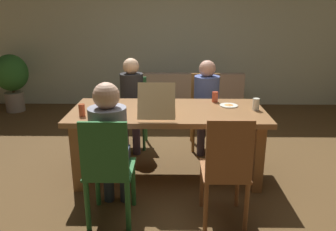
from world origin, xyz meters
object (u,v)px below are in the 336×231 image
object	(u,v)px
pizza_box_0	(157,109)
drinking_glass_3	(82,110)
chair_0	(133,107)
potted_plant	(11,77)
drinking_glass_0	(256,104)
person_1	(207,98)
plate_1	(229,105)
plate_0	(113,106)
couch	(184,100)
person_2	(110,139)
drinking_glass_1	(215,97)
drinking_glass_2	(97,111)
person_0	(131,97)
chair_3	(226,169)
chair_2	(108,170)
chair_1	(205,107)
dining_table	(168,119)

from	to	relation	value
pizza_box_0	drinking_glass_3	size ratio (longest dim) A/B	4.10
chair_0	potted_plant	world-z (taller)	potted_plant
drinking_glass_0	drinking_glass_3	size ratio (longest dim) A/B	1.03
drinking_glass_3	person_1	bearing A→B (deg)	36.94
chair_0	pizza_box_0	size ratio (longest dim) A/B	1.81
plate_1	potted_plant	size ratio (longest dim) A/B	0.19
plate_0	couch	world-z (taller)	couch
plate_0	person_2	bearing A→B (deg)	-82.14
drinking_glass_1	potted_plant	xyz separation A→B (m)	(-3.40, 2.17, -0.19)
drinking_glass_2	drinking_glass_3	distance (m)	0.19
person_0	drinking_glass_0	distance (m)	1.65
person_1	couch	world-z (taller)	person_1
person_0	plate_1	xyz separation A→B (m)	(1.17, -0.66, 0.07)
chair_0	drinking_glass_3	xyz separation A→B (m)	(-0.37, -1.20, 0.32)
pizza_box_0	drinking_glass_3	distance (m)	0.76
chair_0	chair_3	distance (m)	2.14
chair_2	plate_1	world-z (taller)	chair_2
chair_2	chair_3	xyz separation A→B (m)	(0.99, -0.02, 0.03)
person_0	chair_2	xyz separation A→B (m)	(0.00, -1.73, -0.20)
chair_1	drinking_glass_0	bearing A→B (deg)	-64.66
drinking_glass_3	drinking_glass_2	bearing A→B (deg)	-23.47
dining_table	potted_plant	size ratio (longest dim) A/B	1.99
drinking_glass_1	dining_table	bearing A→B (deg)	-148.83
pizza_box_0	person_1	bearing A→B (deg)	57.26
plate_1	plate_0	bearing A→B (deg)	-177.76
chair_3	plate_0	bearing A→B (deg)	136.68
dining_table	chair_0	size ratio (longest dim) A/B	2.25
drinking_glass_0	pizza_box_0	bearing A→B (deg)	-171.86
dining_table	chair_3	distance (m)	1.07
chair_0	plate_1	world-z (taller)	chair_0
dining_table	couch	size ratio (longest dim) A/B	1.08
drinking_glass_1	person_0	bearing A→B (deg)	155.06
pizza_box_0	drinking_glass_1	bearing A→B (deg)	36.40
person_1	drinking_glass_1	distance (m)	0.48
chair_0	drinking_glass_0	distance (m)	1.75
dining_table	drinking_glass_2	xyz separation A→B (m)	(-0.69, -0.31, 0.18)
chair_3	drinking_glass_0	xyz separation A→B (m)	(0.45, 0.94, 0.29)
dining_table	plate_0	xyz separation A→B (m)	(-0.61, 0.10, 0.12)
person_2	couch	bearing A→B (deg)	76.37
person_0	drinking_glass_1	world-z (taller)	person_0
chair_2	chair_3	distance (m)	0.99
person_1	couch	size ratio (longest dim) A/B	0.61
chair_2	drinking_glass_2	bearing A→B (deg)	108.35
pizza_box_0	drinking_glass_1	distance (m)	0.81
person_1	chair_3	size ratio (longest dim) A/B	1.18
chair_0	drinking_glass_2	xyz separation A→B (m)	(-0.20, -1.27, 0.33)
plate_0	person_0	bearing A→B (deg)	80.25
chair_1	drinking_glass_2	bearing A→B (deg)	-133.56
chair_0	person_1	bearing A→B (deg)	-9.84
person_1	chair_2	distance (m)	1.98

